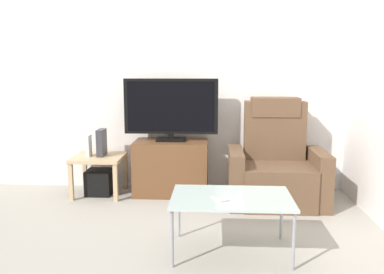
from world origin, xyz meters
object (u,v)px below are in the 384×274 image
at_px(recliner_armchair, 276,167).
at_px(coffee_table, 231,200).
at_px(subwoofer_box, 100,182).
at_px(cell_phone, 220,198).
at_px(game_console, 102,143).
at_px(side_table, 99,162).
at_px(book_upright, 89,146).
at_px(television, 171,108).
at_px(tv_stand, 171,167).

bearing_deg(recliner_armchair, coffee_table, -111.80).
bearing_deg(subwoofer_box, cell_phone, -47.99).
bearing_deg(game_console, recliner_armchair, -4.96).
xyz_separation_m(recliner_armchair, subwoofer_box, (-1.92, 0.15, -0.23)).
height_order(side_table, subwoofer_box, side_table).
height_order(book_upright, cell_phone, book_upright).
bearing_deg(side_table, game_console, 15.95).
relative_size(side_table, game_console, 1.84).
relative_size(book_upright, game_console, 0.79).
height_order(book_upright, game_console, game_console).
relative_size(television, cell_phone, 6.83).
xyz_separation_m(book_upright, cell_phone, (1.42, -1.45, -0.11)).
xyz_separation_m(book_upright, coffee_table, (1.50, -1.38, -0.14)).
bearing_deg(subwoofer_box, recliner_armchair, -4.57).
bearing_deg(cell_phone, book_upright, 105.46).
distance_m(tv_stand, cell_phone, 1.63).
distance_m(subwoofer_box, book_upright, 0.43).
relative_size(subwoofer_box, coffee_table, 0.31).
xyz_separation_m(tv_stand, coffee_table, (0.61, -1.46, 0.11)).
bearing_deg(television, recliner_armchair, -11.93).
distance_m(tv_stand, book_upright, 0.93).
relative_size(television, recliner_armchair, 0.95).
bearing_deg(game_console, coffee_table, -45.82).
xyz_separation_m(subwoofer_box, cell_phone, (1.32, -1.47, 0.31)).
height_order(subwoofer_box, game_console, game_console).
bearing_deg(cell_phone, coffee_table, 9.33).
distance_m(television, side_table, 0.99).
height_order(game_console, cell_phone, game_console).
height_order(television, book_upright, television).
bearing_deg(coffee_table, subwoofer_box, 135.10).
bearing_deg(coffee_table, cell_phone, -141.65).
bearing_deg(television, tv_stand, -90.00).
bearing_deg(subwoofer_box, television, 6.00).
height_order(side_table, game_console, game_console).
xyz_separation_m(subwoofer_box, coffee_table, (1.40, -1.40, 0.27)).
xyz_separation_m(television, book_upright, (-0.90, -0.10, -0.40)).
height_order(tv_stand, book_upright, book_upright).
bearing_deg(subwoofer_box, tv_stand, 4.67).
bearing_deg(subwoofer_box, book_upright, -168.69).
xyz_separation_m(game_console, coffee_table, (1.37, -1.41, -0.17)).
xyz_separation_m(recliner_armchair, game_console, (-1.88, 0.16, 0.21)).
xyz_separation_m(side_table, book_upright, (-0.10, -0.02, 0.18)).
xyz_separation_m(television, subwoofer_box, (-0.80, -0.08, -0.82)).
distance_m(subwoofer_box, coffee_table, 2.00).
bearing_deg(television, coffee_table, -67.65).
bearing_deg(cell_phone, recliner_armchair, 36.61).
height_order(book_upright, coffee_table, book_upright).
xyz_separation_m(side_table, subwoofer_box, (0.00, 0.00, -0.23)).
bearing_deg(subwoofer_box, side_table, -90.00).
bearing_deg(book_upright, tv_stand, 5.42).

